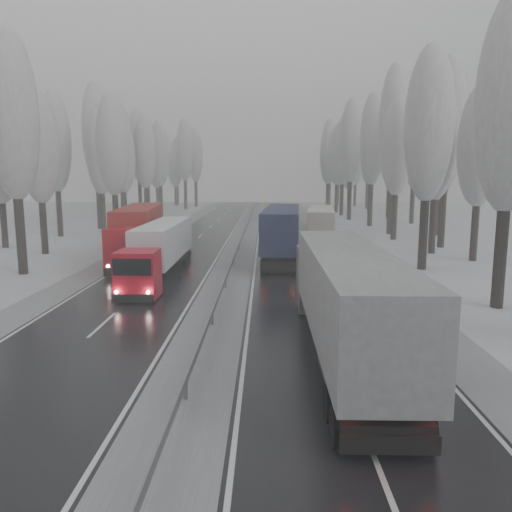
{
  "coord_description": "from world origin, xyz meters",
  "views": [
    {
      "loc": [
        2.5,
        -10.8,
        6.97
      ],
      "look_at": [
        1.94,
        19.29,
        2.2
      ],
      "focal_mm": 35.0,
      "sensor_mm": 36.0,
      "label": 1
    }
  ],
  "objects_px": {
    "truck_grey_tarp": "(343,293)",
    "box_truck_distant": "(285,210)",
    "truck_blue_box": "(282,229)",
    "truck_red_white": "(161,246)",
    "truck_red_red": "(138,229)",
    "truck_cream_box": "(321,224)"
  },
  "relations": [
    {
      "from": "truck_blue_box",
      "to": "truck_red_red",
      "type": "relative_size",
      "value": 0.99
    },
    {
      "from": "truck_blue_box",
      "to": "truck_red_white",
      "type": "bearing_deg",
      "value": -133.89
    },
    {
      "from": "box_truck_distant",
      "to": "truck_red_red",
      "type": "relative_size",
      "value": 0.44
    },
    {
      "from": "truck_blue_box",
      "to": "box_truck_distant",
      "type": "distance_m",
      "value": 42.32
    },
    {
      "from": "truck_cream_box",
      "to": "truck_red_red",
      "type": "relative_size",
      "value": 0.88
    },
    {
      "from": "truck_grey_tarp",
      "to": "truck_red_white",
      "type": "distance_m",
      "value": 18.67
    },
    {
      "from": "truck_grey_tarp",
      "to": "truck_cream_box",
      "type": "distance_m",
      "value": 32.04
    },
    {
      "from": "truck_cream_box",
      "to": "truck_red_red",
      "type": "xyz_separation_m",
      "value": [
        -16.4,
        -9.14,
        0.31
      ]
    },
    {
      "from": "truck_grey_tarp",
      "to": "truck_cream_box",
      "type": "bearing_deg",
      "value": 85.27
    },
    {
      "from": "truck_blue_box",
      "to": "truck_red_white",
      "type": "relative_size",
      "value": 1.19
    },
    {
      "from": "truck_cream_box",
      "to": "truck_red_white",
      "type": "distance_m",
      "value": 20.9
    },
    {
      "from": "box_truck_distant",
      "to": "truck_red_white",
      "type": "xyz_separation_m",
      "value": [
        -10.66,
        -50.23,
        0.73
      ]
    },
    {
      "from": "truck_grey_tarp",
      "to": "truck_red_white",
      "type": "bearing_deg",
      "value": 123.61
    },
    {
      "from": "box_truck_distant",
      "to": "truck_cream_box",
      "type": "bearing_deg",
      "value": -90.04
    },
    {
      "from": "truck_cream_box",
      "to": "box_truck_distant",
      "type": "height_order",
      "value": "truck_cream_box"
    },
    {
      "from": "truck_cream_box",
      "to": "box_truck_distant",
      "type": "xyz_separation_m",
      "value": [
        -2.32,
        33.86,
        -0.84
      ]
    },
    {
      "from": "truck_blue_box",
      "to": "box_truck_distant",
      "type": "height_order",
      "value": "truck_blue_box"
    },
    {
      "from": "truck_red_white",
      "to": "truck_grey_tarp",
      "type": "bearing_deg",
      "value": -56.81
    },
    {
      "from": "box_truck_distant",
      "to": "truck_red_white",
      "type": "bearing_deg",
      "value": -105.94
    },
    {
      "from": "truck_red_white",
      "to": "truck_cream_box",
      "type": "bearing_deg",
      "value": 51.21
    },
    {
      "from": "truck_grey_tarp",
      "to": "truck_blue_box",
      "type": "xyz_separation_m",
      "value": [
        -1.58,
        23.53,
        0.05
      ]
    },
    {
      "from": "truck_grey_tarp",
      "to": "box_truck_distant",
      "type": "relative_size",
      "value": 2.19
    }
  ]
}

